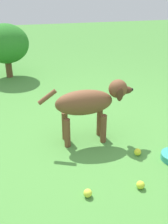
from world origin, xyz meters
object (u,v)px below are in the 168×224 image
object	(u,v)px
dog	(90,103)
tennis_ball_3	(88,193)
tennis_ball_1	(140,185)
tennis_ball_0	(138,152)

from	to	relation	value
dog	tennis_ball_3	xyz separation A→B (m)	(-0.18, -0.78, -0.38)
tennis_ball_3	tennis_ball_1	bearing A→B (deg)	0.54
tennis_ball_0	tennis_ball_1	xyz separation A→B (m)	(-0.14, -0.42, 0.00)
dog	tennis_ball_1	size ratio (longest dim) A/B	14.04
dog	tennis_ball_1	bearing A→B (deg)	-73.81
tennis_ball_0	tennis_ball_3	size ratio (longest dim) A/B	1.00
tennis_ball_0	tennis_ball_1	distance (m)	0.44
dog	tennis_ball_3	distance (m)	0.88
dog	tennis_ball_0	distance (m)	0.65
dog	tennis_ball_1	distance (m)	0.90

